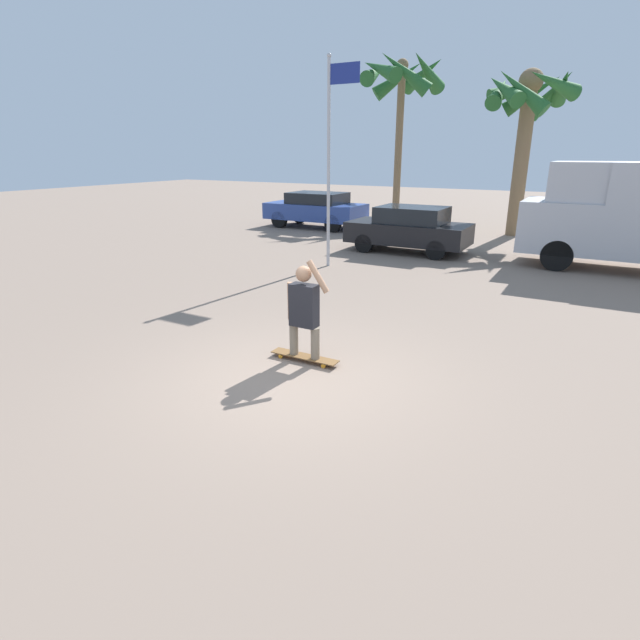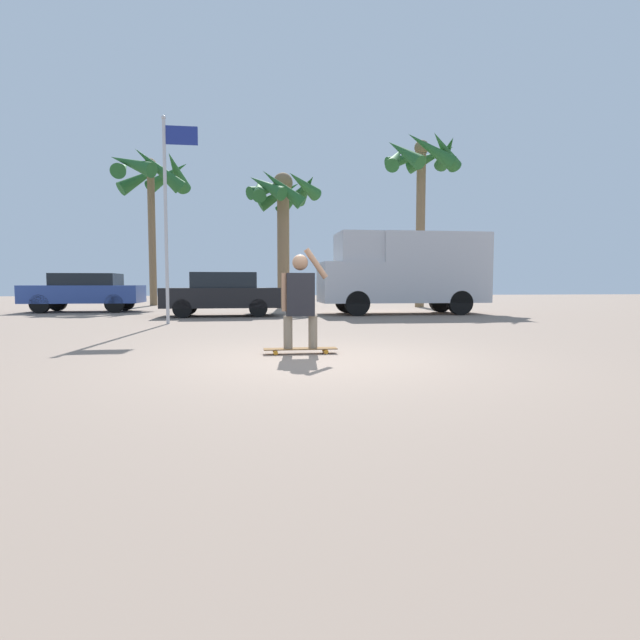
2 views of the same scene
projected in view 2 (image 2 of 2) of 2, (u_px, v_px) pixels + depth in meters
ground_plane at (319, 360)px, 7.18m from camera, size 80.00×80.00×0.00m
skateboard at (300, 349)px, 7.78m from camera, size 1.14×0.23×0.09m
person_skateboarder at (300, 296)px, 7.72m from camera, size 0.72×0.24×1.56m
camper_van at (405, 270)px, 18.00m from camera, size 5.93×2.10×2.90m
parked_car_black at (223, 293)px, 16.83m from camera, size 3.88×1.81×1.47m
parked_car_blue at (85, 291)px, 19.39m from camera, size 4.25×1.91×1.49m
palm_tree_near_van at (422, 165)px, 22.89m from camera, size 3.73×3.80×7.86m
palm_tree_center_background at (283, 200)px, 22.22m from camera, size 3.51×3.49×6.08m
palm_tree_far_left at (150, 177)px, 24.68m from camera, size 4.05×4.27×7.62m
flagpole at (168, 207)px, 13.38m from camera, size 0.94×0.12×5.55m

